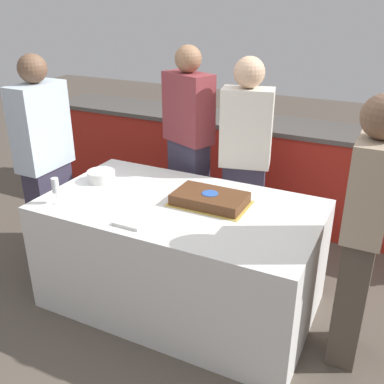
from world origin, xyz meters
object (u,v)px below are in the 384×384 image
at_px(plate_stack, 101,176).
at_px(person_cutting_cake, 245,161).
at_px(cake, 210,199).
at_px(person_seated_left, 46,165).
at_px(person_standing_back, 189,150).
at_px(person_seated_right, 363,233).
at_px(wine_glass, 55,186).

bearing_deg(plate_stack, person_cutting_cake, 36.68).
xyz_separation_m(cake, person_cutting_cake, (-0.00, 0.64, 0.04)).
bearing_deg(person_cutting_cake, cake, 76.59).
height_order(person_cutting_cake, person_seated_left, person_seated_left).
bearing_deg(person_standing_back, plate_stack, 81.70).
distance_m(person_cutting_cake, person_standing_back, 0.47).
xyz_separation_m(cake, person_standing_back, (-0.47, 0.64, 0.06)).
distance_m(plate_stack, person_seated_left, 0.44).
height_order(plate_stack, person_seated_right, person_seated_right).
height_order(wine_glass, person_cutting_cake, person_cutting_cake).
xyz_separation_m(plate_stack, person_seated_right, (1.79, -0.09, 0.03)).
height_order(plate_stack, person_standing_back, person_standing_back).
height_order(cake, person_seated_right, person_seated_right).
distance_m(plate_stack, person_standing_back, 0.74).
bearing_deg(cake, person_standing_back, 126.60).
relative_size(cake, plate_stack, 2.51).
distance_m(plate_stack, person_seated_right, 1.79).
bearing_deg(cake, wine_glass, -154.47).
xyz_separation_m(wine_glass, person_seated_left, (-0.40, 0.34, -0.04)).
bearing_deg(person_seated_left, wine_glass, -130.43).
relative_size(plate_stack, person_standing_back, 0.12).
bearing_deg(person_seated_left, cake, -86.21).
bearing_deg(plate_stack, person_standing_back, 59.07).
bearing_deg(person_standing_back, cake, 149.22).
bearing_deg(wine_glass, person_seated_left, 139.57).
bearing_deg(wine_glass, person_cutting_cake, 50.11).
relative_size(person_seated_right, person_standing_back, 0.95).
bearing_deg(person_standing_back, person_seated_right, 175.55).
bearing_deg(person_seated_left, person_seated_right, -90.00).
height_order(wine_glass, person_seated_right, person_seated_right).
distance_m(wine_glass, person_cutting_cake, 1.38).
bearing_deg(plate_stack, wine_glass, -94.35).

